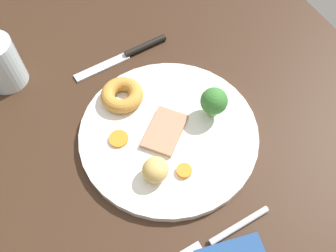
{
  "coord_description": "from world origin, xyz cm",
  "views": [
    {
      "loc": [
        -25.72,
        10.24,
        52.07
      ],
      "look_at": [
        0.26,
        -2.16,
        6.0
      ],
      "focal_mm": 37.88,
      "sensor_mm": 36.0,
      "label": 1
    }
  ],
  "objects_px": {
    "roast_potato_left": "(155,170)",
    "carrot_coin_front": "(119,139)",
    "water_glass": "(0,63)",
    "knife": "(130,53)",
    "broccoli_floret": "(215,103)",
    "yorkshire_pudding": "(122,95)",
    "dinner_plate": "(168,132)",
    "carrot_coin_back": "(184,171)",
    "meat_slice_main": "(164,129)",
    "fork": "(218,238)"
  },
  "relations": [
    {
      "from": "yorkshire_pudding",
      "to": "carrot_coin_front",
      "type": "distance_m",
      "value": 0.08
    },
    {
      "from": "dinner_plate",
      "to": "meat_slice_main",
      "type": "xyz_separation_m",
      "value": [
        0.0,
        0.01,
        0.01
      ]
    },
    {
      "from": "fork",
      "to": "knife",
      "type": "bearing_deg",
      "value": -97.27
    },
    {
      "from": "fork",
      "to": "yorkshire_pudding",
      "type": "bearing_deg",
      "value": -87.17
    },
    {
      "from": "knife",
      "to": "dinner_plate",
      "type": "bearing_deg",
      "value": 80.08
    },
    {
      "from": "dinner_plate",
      "to": "carrot_coin_front",
      "type": "height_order",
      "value": "carrot_coin_front"
    },
    {
      "from": "dinner_plate",
      "to": "broccoli_floret",
      "type": "height_order",
      "value": "broccoli_floret"
    },
    {
      "from": "broccoli_floret",
      "to": "water_glass",
      "type": "distance_m",
      "value": 0.36
    },
    {
      "from": "yorkshire_pudding",
      "to": "carrot_coin_front",
      "type": "relative_size",
      "value": 2.32
    },
    {
      "from": "meat_slice_main",
      "to": "roast_potato_left",
      "type": "bearing_deg",
      "value": 145.99
    },
    {
      "from": "meat_slice_main",
      "to": "yorkshire_pudding",
      "type": "height_order",
      "value": "yorkshire_pudding"
    },
    {
      "from": "roast_potato_left",
      "to": "water_glass",
      "type": "distance_m",
      "value": 0.32
    },
    {
      "from": "dinner_plate",
      "to": "roast_potato_left",
      "type": "relative_size",
      "value": 7.17
    },
    {
      "from": "yorkshire_pudding",
      "to": "carrot_coin_front",
      "type": "xyz_separation_m",
      "value": [
        -0.07,
        0.03,
        -0.01
      ]
    },
    {
      "from": "meat_slice_main",
      "to": "fork",
      "type": "xyz_separation_m",
      "value": [
        -0.18,
        0.0,
        -0.01
      ]
    },
    {
      "from": "carrot_coin_back",
      "to": "fork",
      "type": "height_order",
      "value": "carrot_coin_back"
    },
    {
      "from": "carrot_coin_back",
      "to": "roast_potato_left",
      "type": "bearing_deg",
      "value": 71.74
    },
    {
      "from": "carrot_coin_back",
      "to": "knife",
      "type": "distance_m",
      "value": 0.26
    },
    {
      "from": "meat_slice_main",
      "to": "water_glass",
      "type": "relative_size",
      "value": 0.9
    },
    {
      "from": "carrot_coin_front",
      "to": "fork",
      "type": "distance_m",
      "value": 0.2
    },
    {
      "from": "carrot_coin_front",
      "to": "meat_slice_main",
      "type": "bearing_deg",
      "value": -102.27
    },
    {
      "from": "roast_potato_left",
      "to": "carrot_coin_back",
      "type": "relative_size",
      "value": 1.72
    },
    {
      "from": "carrot_coin_front",
      "to": "broccoli_floret",
      "type": "bearing_deg",
      "value": -98.18
    },
    {
      "from": "meat_slice_main",
      "to": "carrot_coin_back",
      "type": "height_order",
      "value": "meat_slice_main"
    },
    {
      "from": "carrot_coin_back",
      "to": "dinner_plate",
      "type": "bearing_deg",
      "value": -7.56
    },
    {
      "from": "meat_slice_main",
      "to": "broccoli_floret",
      "type": "height_order",
      "value": "broccoli_floret"
    },
    {
      "from": "carrot_coin_front",
      "to": "knife",
      "type": "distance_m",
      "value": 0.19
    },
    {
      "from": "yorkshire_pudding",
      "to": "dinner_plate",
      "type": "bearing_deg",
      "value": -153.59
    },
    {
      "from": "dinner_plate",
      "to": "water_glass",
      "type": "distance_m",
      "value": 0.3
    },
    {
      "from": "meat_slice_main",
      "to": "knife",
      "type": "bearing_deg",
      "value": -5.16
    },
    {
      "from": "meat_slice_main",
      "to": "roast_potato_left",
      "type": "distance_m",
      "value": 0.08
    },
    {
      "from": "fork",
      "to": "knife",
      "type": "distance_m",
      "value": 0.36
    },
    {
      "from": "fork",
      "to": "knife",
      "type": "xyz_separation_m",
      "value": [
        0.36,
        -0.02,
        0.0
      ]
    },
    {
      "from": "yorkshire_pudding",
      "to": "water_glass",
      "type": "xyz_separation_m",
      "value": [
        0.14,
        0.16,
        0.02
      ]
    },
    {
      "from": "knife",
      "to": "carrot_coin_back",
      "type": "bearing_deg",
      "value": 78.76
    },
    {
      "from": "broccoli_floret",
      "to": "knife",
      "type": "height_order",
      "value": "broccoli_floret"
    },
    {
      "from": "carrot_coin_back",
      "to": "carrot_coin_front",
      "type": "bearing_deg",
      "value": 35.87
    },
    {
      "from": "roast_potato_left",
      "to": "knife",
      "type": "xyz_separation_m",
      "value": [
        0.25,
        -0.06,
        -0.03
      ]
    },
    {
      "from": "roast_potato_left",
      "to": "broccoli_floret",
      "type": "height_order",
      "value": "broccoli_floret"
    },
    {
      "from": "roast_potato_left",
      "to": "fork",
      "type": "height_order",
      "value": "roast_potato_left"
    },
    {
      "from": "water_glass",
      "to": "roast_potato_left",
      "type": "bearing_deg",
      "value": -151.34
    },
    {
      "from": "roast_potato_left",
      "to": "carrot_coin_front",
      "type": "bearing_deg",
      "value": 18.76
    },
    {
      "from": "dinner_plate",
      "to": "fork",
      "type": "height_order",
      "value": "dinner_plate"
    },
    {
      "from": "roast_potato_left",
      "to": "broccoli_floret",
      "type": "bearing_deg",
      "value": -65.95
    },
    {
      "from": "dinner_plate",
      "to": "roast_potato_left",
      "type": "xyz_separation_m",
      "value": [
        -0.06,
        0.05,
        0.02
      ]
    },
    {
      "from": "meat_slice_main",
      "to": "carrot_coin_back",
      "type": "xyz_separation_m",
      "value": [
        -0.08,
        0.0,
        -0.0
      ]
    },
    {
      "from": "fork",
      "to": "dinner_plate",
      "type": "bearing_deg",
      "value": -97.36
    },
    {
      "from": "yorkshire_pudding",
      "to": "roast_potato_left",
      "type": "xyz_separation_m",
      "value": [
        -0.15,
        0.01,
        0.01
      ]
    },
    {
      "from": "knife",
      "to": "broccoli_floret",
      "type": "bearing_deg",
      "value": 102.63
    },
    {
      "from": "yorkshire_pudding",
      "to": "fork",
      "type": "xyz_separation_m",
      "value": [
        -0.26,
        -0.03,
        -0.02
      ]
    }
  ]
}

